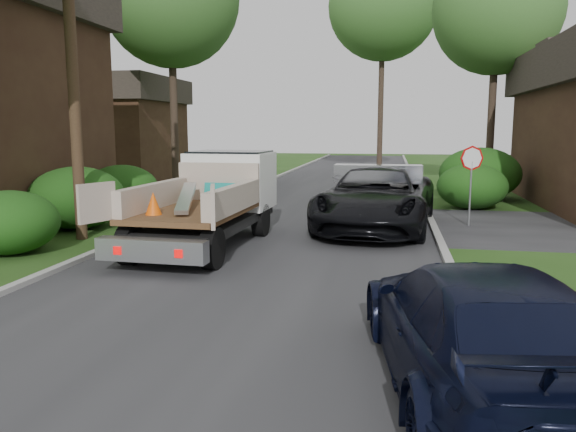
% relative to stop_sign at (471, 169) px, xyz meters
% --- Properties ---
extents(ground, '(120.00, 120.00, 0.00)m').
position_rel_stop_sign_xyz_m(ground, '(-5.20, -9.00, -1.78)').
color(ground, '#214313').
rests_on(ground, ground).
extents(road, '(8.00, 90.00, 0.02)m').
position_rel_stop_sign_xyz_m(road, '(-5.20, 1.00, -1.77)').
color(road, '#28282B').
rests_on(road, ground).
extents(curb_left, '(0.20, 90.00, 0.12)m').
position_rel_stop_sign_xyz_m(curb_left, '(-9.30, 1.00, -1.72)').
color(curb_left, '#9E9E99').
rests_on(curb_left, ground).
extents(curb_right, '(0.20, 90.00, 0.12)m').
position_rel_stop_sign_xyz_m(curb_right, '(-1.10, 1.00, -1.72)').
color(curb_right, '#9E9E99').
rests_on(curb_right, ground).
extents(stop_sign, '(0.71, 0.32, 2.48)m').
position_rel_stop_sign_xyz_m(stop_sign, '(0.00, 0.00, 0.00)').
color(stop_sign, slate).
rests_on(stop_sign, ground).
extents(utility_pole, '(2.42, 1.25, 10.00)m').
position_rel_stop_sign_xyz_m(utility_pole, '(-10.68, -4.02, 3.40)').
color(utility_pole, '#382619').
rests_on(utility_pole, ground).
extents(house_left_far, '(7.56, 7.56, 6.00)m').
position_rel_stop_sign_xyz_m(house_left_far, '(-18.70, 13.00, 1.27)').
color(house_left_far, '#392117').
rests_on(house_left_far, ground).
extents(hedge_left_a, '(2.34, 2.34, 1.53)m').
position_rel_stop_sign_xyz_m(hedge_left_a, '(-11.40, -6.00, -1.01)').
color(hedge_left_a, '#16420F').
rests_on(hedge_left_a, ground).
extents(hedge_left_b, '(2.86, 2.86, 1.87)m').
position_rel_stop_sign_xyz_m(hedge_left_b, '(-11.70, -2.50, -0.84)').
color(hedge_left_b, '#16420F').
rests_on(hedge_left_b, ground).
extents(hedge_left_c, '(2.60, 2.60, 1.70)m').
position_rel_stop_sign_xyz_m(hedge_left_c, '(-12.00, 1.00, -0.93)').
color(hedge_left_c, '#16420F').
rests_on(hedge_left_c, ground).
extents(hedge_right_a, '(2.60, 2.60, 1.70)m').
position_rel_stop_sign_xyz_m(hedge_right_a, '(0.60, 4.00, -0.93)').
color(hedge_right_a, '#16420F').
rests_on(hedge_right_a, ground).
extents(hedge_right_b, '(3.38, 3.38, 2.21)m').
position_rel_stop_sign_xyz_m(hedge_right_b, '(1.30, 7.00, -0.67)').
color(hedge_right_b, '#16420F').
rests_on(hedge_right_b, ground).
extents(tree_right_far, '(6.00, 6.00, 11.50)m').
position_rel_stop_sign_xyz_m(tree_right_far, '(2.30, 11.00, 6.70)').
color(tree_right_far, '#2D2119').
rests_on(tree_right_far, ground).
extents(tree_center_far, '(7.20, 7.20, 14.60)m').
position_rel_stop_sign_xyz_m(tree_center_far, '(-3.20, 21.00, 9.20)').
color(tree_center_far, '#2D2119').
rests_on(tree_center_far, ground).
extents(flatbed_truck, '(2.93, 6.34, 2.36)m').
position_rel_stop_sign_xyz_m(flatbed_truck, '(-6.96, -3.56, -0.49)').
color(flatbed_truck, black).
rests_on(flatbed_truck, ground).
extents(black_pickup, '(3.79, 6.99, 1.86)m').
position_rel_stop_sign_xyz_m(black_pickup, '(-2.80, -0.95, -0.85)').
color(black_pickup, black).
rests_on(black_pickup, ground).
extents(navy_suv, '(2.85, 5.48, 1.52)m').
position_rel_stop_sign_xyz_m(navy_suv, '(-1.40, -11.50, -1.02)').
color(navy_suv, black).
rests_on(navy_suv, ground).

